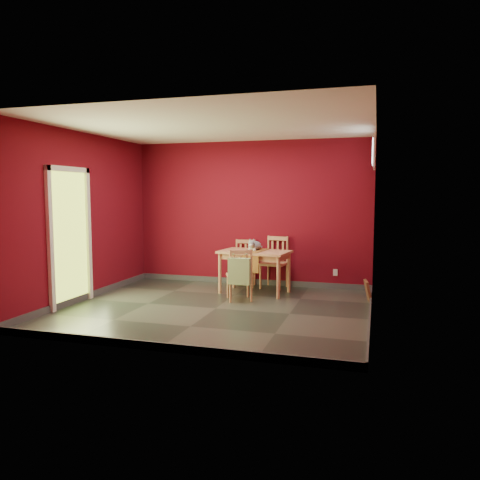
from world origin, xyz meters
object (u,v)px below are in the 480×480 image
(dining_table, at_px, (255,256))
(chair_far_left, at_px, (245,263))
(tote_bag, at_px, (239,271))
(cat, at_px, (255,244))
(picture_frame, at_px, (368,291))
(chair_far_right, at_px, (275,262))
(chair_near, at_px, (240,274))

(dining_table, bearing_deg, chair_far_left, 120.99)
(dining_table, height_order, tote_bag, tote_bag)
(dining_table, relative_size, cat, 2.79)
(dining_table, relative_size, picture_frame, 3.58)
(chair_far_right, height_order, chair_near, chair_far_right)
(chair_far_left, xyz_separation_m, chair_near, (0.25, -1.20, -0.01))
(chair_near, height_order, picture_frame, chair_near)
(chair_far_left, distance_m, tote_bag, 1.43)
(chair_far_left, distance_m, chair_near, 1.22)
(cat, bearing_deg, dining_table, -60.54)
(chair_near, relative_size, picture_frame, 2.38)
(chair_far_left, xyz_separation_m, chair_far_right, (0.57, 0.01, 0.04))
(chair_far_right, xyz_separation_m, picture_frame, (1.67, -0.71, -0.31))
(chair_far_right, distance_m, picture_frame, 1.84)
(tote_bag, bearing_deg, dining_table, 87.81)
(tote_bag, bearing_deg, chair_far_right, 79.21)
(dining_table, xyz_separation_m, chair_near, (-0.09, -0.63, -0.22))
(chair_near, bearing_deg, chair_far_right, 75.11)
(chair_far_left, relative_size, cat, 1.90)
(chair_far_left, bearing_deg, dining_table, -59.01)
(chair_far_right, xyz_separation_m, cat, (-0.26, -0.48, 0.37))
(picture_frame, bearing_deg, cat, 173.21)
(dining_table, bearing_deg, picture_frame, -4.24)
(dining_table, height_order, chair_far_left, chair_far_left)
(tote_bag, relative_size, picture_frame, 1.37)
(tote_bag, height_order, picture_frame, tote_bag)
(chair_near, bearing_deg, dining_table, 82.35)
(chair_far_right, height_order, picture_frame, chair_far_right)
(dining_table, distance_m, chair_far_left, 0.69)
(dining_table, distance_m, chair_far_right, 0.64)
(chair_far_right, distance_m, tote_bag, 1.43)
(chair_far_left, bearing_deg, chair_near, -78.04)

